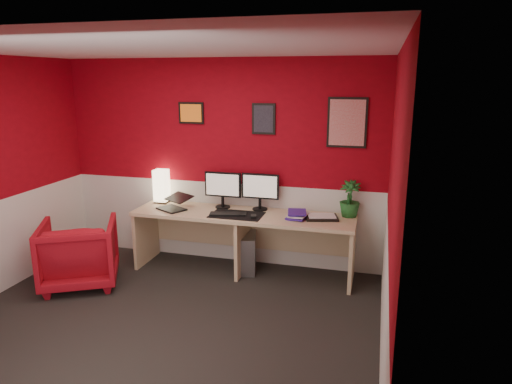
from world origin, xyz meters
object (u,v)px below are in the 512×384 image
(armchair, at_px, (79,253))
(potted_plant, at_px, (350,199))
(pc_tower, at_px, (247,252))
(zen_tray, at_px, (322,217))
(desk, at_px, (243,243))
(laptop, at_px, (171,201))
(shoji_lamp, at_px, (161,187))
(monitor_right, at_px, (260,186))
(monitor_left, at_px, (222,184))

(armchair, bearing_deg, potted_plant, 171.00)
(pc_tower, bearing_deg, armchair, -166.28)
(pc_tower, xyz_separation_m, armchair, (-1.70, -0.87, 0.14))
(zen_tray, relative_size, potted_plant, 0.84)
(desk, bearing_deg, laptop, -175.36)
(shoji_lamp, xyz_separation_m, monitor_right, (1.28, -0.00, 0.09))
(monitor_left, bearing_deg, monitor_right, 3.49)
(desk, height_order, armchair, armchair)
(desk, relative_size, monitor_left, 4.48)
(monitor_left, bearing_deg, potted_plant, 0.97)
(monitor_left, xyz_separation_m, armchair, (-1.36, -0.97, -0.65))
(laptop, height_order, pc_tower, laptop)
(laptop, bearing_deg, zen_tray, 33.27)
(pc_tower, bearing_deg, laptop, 175.82)
(armchair, bearing_deg, monitor_right, -179.39)
(potted_plant, height_order, pc_tower, potted_plant)
(monitor_left, relative_size, potted_plant, 1.40)
(laptop, height_order, potted_plant, potted_plant)
(shoji_lamp, distance_m, laptop, 0.39)
(potted_plant, bearing_deg, zen_tray, -149.30)
(monitor_right, distance_m, potted_plant, 1.05)
(shoji_lamp, bearing_deg, pc_tower, -6.69)
(shoji_lamp, distance_m, potted_plant, 2.33)
(desk, distance_m, monitor_left, 0.75)
(monitor_right, bearing_deg, pc_tower, -131.85)
(laptop, distance_m, armchair, 1.18)
(laptop, relative_size, pc_tower, 0.73)
(monitor_right, height_order, zen_tray, monitor_right)
(monitor_left, bearing_deg, shoji_lamp, 177.98)
(shoji_lamp, height_order, monitor_left, monitor_left)
(monitor_right, bearing_deg, desk, -125.87)
(desk, distance_m, laptop, 0.99)
(laptop, bearing_deg, armchair, -108.09)
(armchair, bearing_deg, pc_tower, 178.80)
(desk, height_order, potted_plant, potted_plant)
(monitor_left, relative_size, zen_tray, 1.66)
(desk, xyz_separation_m, pc_tower, (0.03, 0.07, -0.14))
(shoji_lamp, xyz_separation_m, laptop, (0.26, -0.28, -0.09))
(zen_tray, xyz_separation_m, armchair, (-2.58, -0.83, -0.38))
(shoji_lamp, xyz_separation_m, pc_tower, (1.16, -0.14, -0.70))
(potted_plant, bearing_deg, monitor_left, -179.03)
(monitor_left, xyz_separation_m, potted_plant, (1.51, 0.03, -0.08))
(desk, distance_m, potted_plant, 1.35)
(zen_tray, bearing_deg, armchair, -162.25)
(shoji_lamp, distance_m, monitor_right, 1.29)
(shoji_lamp, xyz_separation_m, monitor_left, (0.82, -0.03, 0.09))
(zen_tray, bearing_deg, desk, -177.81)
(desk, height_order, monitor_left, monitor_left)
(monitor_left, relative_size, armchair, 0.72)
(potted_plant, distance_m, armchair, 3.09)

